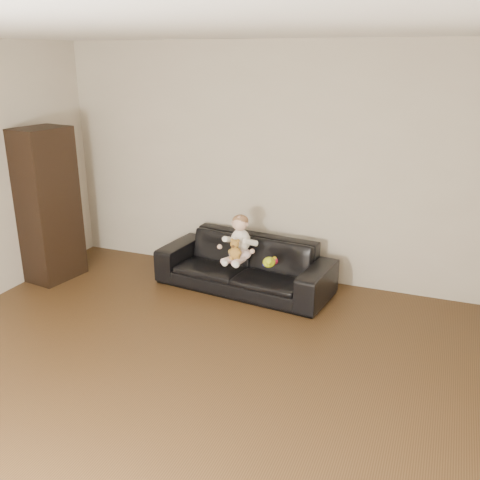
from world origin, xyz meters
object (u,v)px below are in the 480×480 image
at_px(teddy_bear, 235,250).
at_px(toy_blue_disc, 267,264).
at_px(cabinet, 48,205).
at_px(toy_rattle, 274,261).
at_px(sofa, 245,264).
at_px(baby, 240,241).
at_px(toy_green, 269,262).

bearing_deg(teddy_bear, toy_blue_disc, 39.73).
bearing_deg(cabinet, toy_rattle, 17.68).
relative_size(sofa, toy_blue_disc, 18.48).
bearing_deg(toy_blue_disc, teddy_bear, -159.82).
relative_size(sofa, toy_rattle, 25.38).
height_order(cabinet, baby, cabinet).
bearing_deg(toy_rattle, cabinet, -170.61).
bearing_deg(baby, toy_rattle, 15.81).
relative_size(baby, toy_green, 3.17).
distance_m(cabinet, toy_rattle, 2.60).
distance_m(cabinet, toy_green, 2.55).
bearing_deg(sofa, toy_green, -21.75).
bearing_deg(baby, sofa, 95.22).
height_order(teddy_bear, toy_blue_disc, teddy_bear).
distance_m(cabinet, baby, 2.19).
relative_size(sofa, teddy_bear, 8.47).
height_order(toy_green, toy_rattle, toy_green).
bearing_deg(toy_rattle, toy_blue_disc, -144.00).
xyz_separation_m(baby, toy_blue_disc, (0.33, -0.03, -0.21)).
relative_size(teddy_bear, toy_rattle, 3.00).
relative_size(baby, teddy_bear, 2.19).
height_order(cabinet, toy_rattle, cabinet).
relative_size(toy_green, toy_blue_disc, 1.51).
height_order(cabinet, toy_green, cabinet).
height_order(baby, toy_green, baby).
relative_size(teddy_bear, toy_green, 1.44).
distance_m(toy_green, toy_blue_disc, 0.07).
distance_m(sofa, toy_rattle, 0.40).
height_order(baby, toy_rattle, baby).
distance_m(sofa, cabinet, 2.29).
bearing_deg(toy_rattle, teddy_bear, -156.93).
bearing_deg(toy_green, teddy_bear, -168.84).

